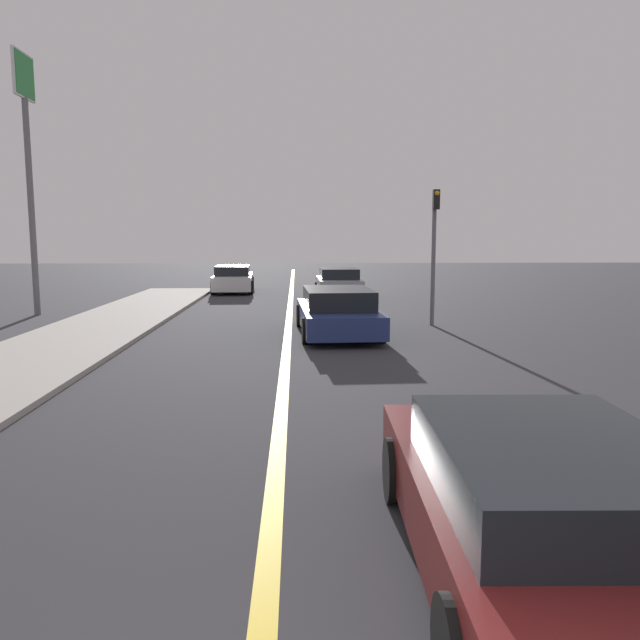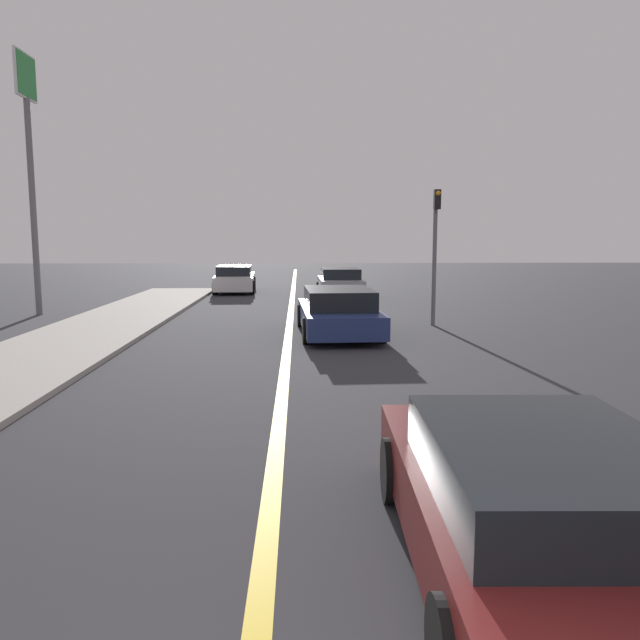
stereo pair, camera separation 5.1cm
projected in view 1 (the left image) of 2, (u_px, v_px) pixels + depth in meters
The scene contains 8 objects.
road_center_line at pixel (289, 319), 19.48m from camera, with size 0.20×60.00×0.01m.
sidewalk_left at pixel (80, 337), 15.70m from camera, with size 3.04×28.77×0.11m.
car_near_right_lane at pixel (541, 506), 4.63m from camera, with size 2.10×4.38×1.16m.
car_ahead_center at pixel (337, 312), 16.37m from camera, with size 2.18×4.81×1.23m.
car_far_distant at pixel (339, 284), 25.70m from camera, with size 1.88×3.91×1.29m.
car_parked_left_lot at pixel (233, 279), 29.02m from camera, with size 2.02×4.48×1.24m.
traffic_light at pixel (434, 243), 17.80m from camera, with size 0.18×0.40×3.88m.
roadside_sign at pixel (27, 132), 19.81m from camera, with size 0.20×1.47×8.30m.
Camera 1 is at (0.23, -1.34, 2.56)m, focal length 35.00 mm.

